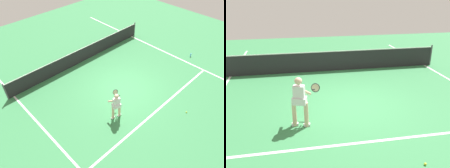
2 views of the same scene
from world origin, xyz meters
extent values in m
plane|color=#38844C|center=(0.00, 0.00, 0.00)|extent=(25.75, 25.75, 0.00)
cube|color=white|center=(0.00, -2.35, 0.00)|extent=(9.81, 0.10, 0.01)
cube|color=white|center=(-4.91, 0.00, 0.00)|extent=(0.10, 17.81, 0.01)
cube|color=white|center=(4.91, 0.00, 0.00)|extent=(0.10, 17.81, 0.01)
cylinder|color=#4C4C51|center=(-5.21, 3.86, 0.54)|extent=(0.08, 0.08, 1.08)
cylinder|color=#4C4C51|center=(5.21, 3.86, 0.54)|extent=(0.08, 0.08, 1.08)
cube|color=#232326|center=(0.00, 3.86, 0.48)|extent=(10.33, 0.02, 0.96)
cube|color=white|center=(0.00, 3.86, 0.98)|extent=(10.33, 0.02, 0.04)
cylinder|color=beige|center=(-2.05, -1.11, 0.39)|extent=(0.13, 0.13, 0.78)
cylinder|color=beige|center=(-1.70, -1.21, 0.39)|extent=(0.13, 0.13, 0.78)
cube|color=white|center=(-2.05, -1.11, 0.04)|extent=(0.20, 0.10, 0.08)
cube|color=white|center=(-1.70, -1.21, 0.04)|extent=(0.20, 0.10, 0.08)
cube|color=white|center=(-1.88, -1.16, 1.04)|extent=(0.36, 0.28, 0.52)
cube|color=white|center=(-1.88, -1.16, 0.84)|extent=(0.46, 0.38, 0.20)
sphere|color=beige|center=(-1.88, -1.16, 1.44)|extent=(0.22, 0.22, 0.22)
cylinder|color=beige|center=(-1.98, -0.98, 1.06)|extent=(0.16, 0.49, 0.37)
cylinder|color=beige|center=(-1.69, -1.06, 1.06)|extent=(0.38, 0.42, 0.37)
cylinder|color=black|center=(-1.43, -0.85, 1.02)|extent=(0.12, 0.29, 0.14)
torus|color=black|center=(-1.35, -0.56, 0.96)|extent=(0.31, 0.19, 0.28)
cylinder|color=beige|center=(-1.35, -0.56, 0.96)|extent=(0.26, 0.15, 0.23)
sphere|color=#D1E533|center=(0.90, -3.49, 0.03)|extent=(0.07, 0.07, 0.07)
cylinder|color=#4C9EE5|center=(5.70, -0.92, 0.12)|extent=(0.07, 0.07, 0.24)
camera|label=1|loc=(-7.00, -6.11, 8.35)|focal=34.50mm
camera|label=2|loc=(-1.98, -7.72, 3.90)|focal=39.58mm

